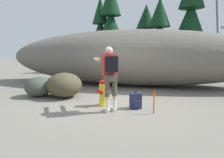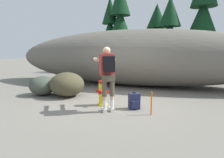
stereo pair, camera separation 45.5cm
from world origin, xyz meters
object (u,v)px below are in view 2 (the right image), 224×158
boulder_large (43,86)px  boulder_mid (67,84)px  survey_stake (151,103)px  spare_backpack (134,101)px  utility_worker (107,71)px  fire_hydrant (102,93)px

boulder_large → boulder_mid: bearing=8.3°
survey_stake → spare_backpack: bearing=145.9°
boulder_large → survey_stake: (4.01, -0.91, -0.05)m
utility_worker → boulder_large: (-2.84, 0.96, -0.74)m
boulder_large → boulder_mid: boulder_mid is taller
fire_hydrant → boulder_large: 2.57m
spare_backpack → fire_hydrant: bearing=-121.9°
utility_worker → boulder_mid: bearing=25.1°
utility_worker → spare_backpack: (0.65, 0.40, -0.87)m
utility_worker → survey_stake: utility_worker is taller
boulder_large → boulder_mid: 0.94m
boulder_mid → utility_worker: bearing=-29.7°
fire_hydrant → utility_worker: 0.90m
boulder_large → fire_hydrant: bearing=-11.2°
fire_hydrant → boulder_large: (-2.52, 0.50, -0.03)m
fire_hydrant → boulder_mid: size_ratio=0.66×
utility_worker → boulder_large: utility_worker is taller
spare_backpack → survey_stake: size_ratio=0.78×
utility_worker → boulder_large: size_ratio=1.78×
survey_stake → fire_hydrant: bearing=164.7°
boulder_large → survey_stake: size_ratio=1.59×
fire_hydrant → boulder_large: fire_hydrant is taller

